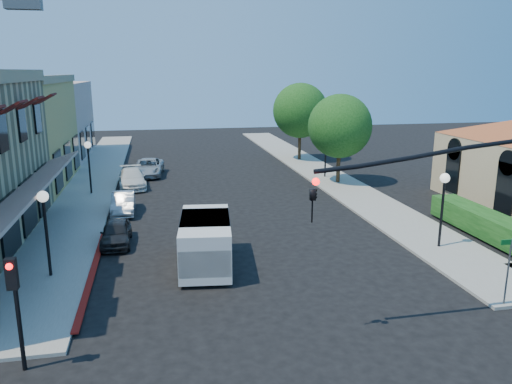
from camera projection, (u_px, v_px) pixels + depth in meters
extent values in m
plane|color=black|center=(319.00, 367.00, 13.89)|extent=(120.00, 120.00, 0.00)
cube|color=gray|center=(96.00, 179.00, 37.89)|extent=(3.50, 50.00, 0.12)
cube|color=gray|center=(316.00, 170.00, 41.28)|extent=(3.50, 50.00, 0.12)
cube|color=maroon|center=(93.00, 275.00, 20.17)|extent=(0.25, 10.00, 0.06)
cube|color=#561416|center=(31.00, 188.00, 21.79)|extent=(1.75, 17.00, 0.67)
cube|color=#531410|center=(12.00, 107.00, 20.70)|extent=(1.02, 1.50, 0.60)
cube|color=#531410|center=(31.00, 103.00, 23.94)|extent=(1.02, 1.50, 0.60)
cube|color=#531410|center=(45.00, 99.00, 27.18)|extent=(1.02, 1.50, 0.60)
cube|color=black|center=(10.00, 226.00, 21.30)|extent=(0.12, 2.60, 2.60)
cube|color=black|center=(28.00, 205.00, 24.54)|extent=(0.12, 2.60, 2.60)
cube|color=black|center=(43.00, 189.00, 27.77)|extent=(0.12, 2.60, 2.60)
cube|color=#D0A29D|center=(30.00, 121.00, 46.25)|extent=(10.00, 12.00, 7.00)
cube|color=black|center=(505.00, 188.00, 27.21)|extent=(0.12, 1.40, 2.80)
cube|color=black|center=(453.00, 171.00, 31.97)|extent=(0.12, 1.40, 2.80)
cube|color=#134313|center=(486.00, 237.00, 24.73)|extent=(1.40, 8.00, 1.10)
cylinder|color=#2F1F13|center=(338.00, 169.00, 36.29)|extent=(0.28, 0.28, 2.10)
sphere|color=#134313|center=(340.00, 126.00, 35.55)|extent=(4.56, 4.56, 4.56)
cylinder|color=#2F1F13|center=(299.00, 148.00, 45.80)|extent=(0.28, 0.28, 2.27)
sphere|color=#134313|center=(300.00, 111.00, 44.99)|extent=(4.94, 4.94, 4.94)
cylinder|color=black|center=(440.00, 155.00, 14.79)|extent=(7.80, 0.14, 0.14)
imported|color=black|center=(314.00, 191.00, 14.25)|extent=(0.20, 0.16, 1.00)
sphere|color=#FF0C0C|center=(316.00, 182.00, 14.01)|extent=(0.22, 0.22, 0.22)
cylinder|color=black|center=(19.00, 320.00, 13.42)|extent=(0.12, 0.12, 3.00)
cube|color=black|center=(11.00, 274.00, 12.94)|extent=(0.28, 0.22, 0.85)
sphere|color=#FF0C0C|center=(9.00, 267.00, 12.77)|extent=(0.18, 0.18, 0.18)
cube|color=#595B5E|center=(23.00, 4.00, 8.61)|extent=(0.60, 0.25, 0.18)
cylinder|color=#595B5E|center=(508.00, 273.00, 17.14)|extent=(0.06, 0.06, 2.50)
cube|color=#0C591E|center=(512.00, 242.00, 16.87)|extent=(0.80, 0.04, 0.18)
cylinder|color=black|center=(47.00, 240.00, 19.49)|extent=(0.12, 0.12, 3.20)
sphere|color=white|center=(43.00, 197.00, 19.07)|extent=(0.44, 0.44, 0.44)
cylinder|color=black|center=(90.00, 171.00, 32.82)|extent=(0.12, 0.12, 3.20)
sphere|color=white|center=(88.00, 145.00, 32.40)|extent=(0.44, 0.44, 0.44)
cylinder|color=black|center=(441.00, 215.00, 22.78)|extent=(0.12, 0.12, 3.20)
sphere|color=white|center=(445.00, 178.00, 22.36)|extent=(0.44, 0.44, 0.44)
cylinder|color=black|center=(325.00, 158.00, 38.01)|extent=(0.12, 0.12, 3.20)
sphere|color=white|center=(326.00, 135.00, 37.60)|extent=(0.44, 0.44, 0.44)
cube|color=silver|center=(206.00, 241.00, 20.79)|extent=(2.53, 4.88, 1.91)
cube|color=silver|center=(205.00, 262.00, 18.86)|extent=(2.03, 0.85, 1.06)
cube|color=black|center=(205.00, 245.00, 19.09)|extent=(1.81, 0.31, 0.96)
cube|color=black|center=(205.00, 228.00, 20.99)|extent=(2.34, 2.98, 0.96)
cylinder|color=black|center=(182.00, 274.00, 19.35)|extent=(0.34, 0.73, 0.70)
cylinder|color=black|center=(186.00, 246.00, 22.44)|extent=(0.34, 0.73, 0.70)
cylinder|color=black|center=(229.00, 273.00, 19.50)|extent=(0.34, 0.73, 0.70)
cylinder|color=black|center=(226.00, 245.00, 22.59)|extent=(0.34, 0.73, 0.70)
imported|color=black|center=(116.00, 233.00, 23.61)|extent=(1.38, 3.39, 1.15)
imported|color=#B9BBBF|center=(123.00, 203.00, 28.84)|extent=(1.30, 3.64, 1.20)
imported|color=white|center=(132.00, 178.00, 35.22)|extent=(2.15, 4.56, 1.28)
imported|color=#B0B2B6|center=(148.00, 167.00, 39.19)|extent=(2.61, 4.87, 1.30)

